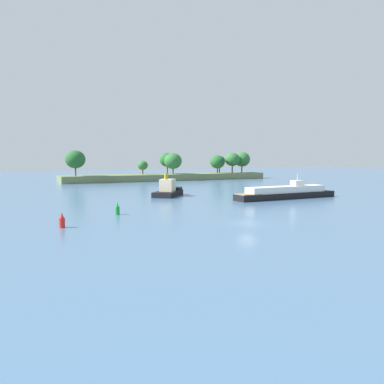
% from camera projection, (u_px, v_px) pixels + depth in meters
% --- Properties ---
extents(ground_plane, '(400.00, 400.00, 0.00)m').
position_uv_depth(ground_plane, '(247.00, 223.00, 52.59)').
color(ground_plane, '#476B8E').
extents(treeline_island, '(73.56, 13.05, 10.39)m').
position_uv_depth(treeline_island, '(173.00, 171.00, 144.87)').
color(treeline_island, '#66754C').
rests_on(treeline_island, ground).
extents(white_riverboat, '(23.76, 5.11, 5.03)m').
position_uv_depth(white_riverboat, '(286.00, 193.00, 82.59)').
color(white_riverboat, black).
rests_on(white_riverboat, ground).
extents(tugboat, '(9.39, 10.33, 4.90)m').
position_uv_depth(tugboat, '(168.00, 190.00, 87.82)').
color(tugboat, black).
rests_on(tugboat, ground).
extents(channel_buoy_red, '(0.70, 0.70, 1.90)m').
position_uv_depth(channel_buoy_red, '(62.00, 221.00, 49.21)').
color(channel_buoy_red, red).
rests_on(channel_buoy_red, ground).
extents(channel_buoy_green, '(0.70, 0.70, 1.90)m').
position_uv_depth(channel_buoy_green, '(117.00, 209.00, 60.03)').
color(channel_buoy_green, green).
rests_on(channel_buoy_green, ground).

